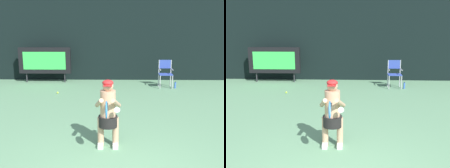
# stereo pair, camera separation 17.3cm
# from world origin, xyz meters

# --- Properties ---
(backdrop_screen) EXTENTS (18.00, 0.12, 3.66)m
(backdrop_screen) POSITION_xyz_m (0.00, 8.50, 1.81)
(backdrop_screen) COLOR black
(backdrop_screen) RESTS_ON ground
(scoreboard) EXTENTS (2.20, 0.21, 1.50)m
(scoreboard) POSITION_xyz_m (-3.05, 7.87, 0.95)
(scoreboard) COLOR black
(scoreboard) RESTS_ON ground
(umpire_chair) EXTENTS (0.52, 0.44, 1.08)m
(umpire_chair) POSITION_xyz_m (1.95, 7.01, 0.62)
(umpire_chair) COLOR #B7B7BC
(umpire_chair) RESTS_ON ground
(water_bottle) EXTENTS (0.07, 0.07, 0.27)m
(water_bottle) POSITION_xyz_m (2.32, 6.83, 0.12)
(water_bottle) COLOR blue
(water_bottle) RESTS_ON ground
(tennis_player) EXTENTS (0.54, 0.62, 1.40)m
(tennis_player) POSITION_xyz_m (-0.15, 1.60, 0.75)
(tennis_player) COLOR white
(tennis_player) RESTS_ON ground
(tennis_racket) EXTENTS (0.03, 0.60, 0.31)m
(tennis_racket) POSITION_xyz_m (-0.16, 1.06, 0.96)
(tennis_racket) COLOR black
(tennis_ball_loose) EXTENTS (0.07, 0.07, 0.07)m
(tennis_ball_loose) POSITION_xyz_m (-2.12, 5.91, 0.03)
(tennis_ball_loose) COLOR #CCDB3D
(tennis_ball_loose) RESTS_ON ground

